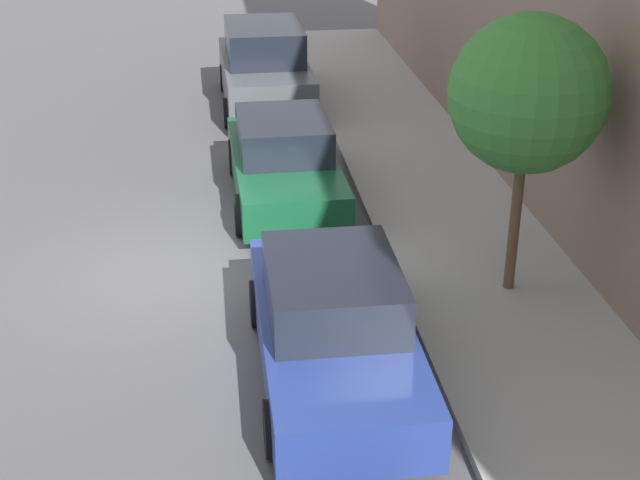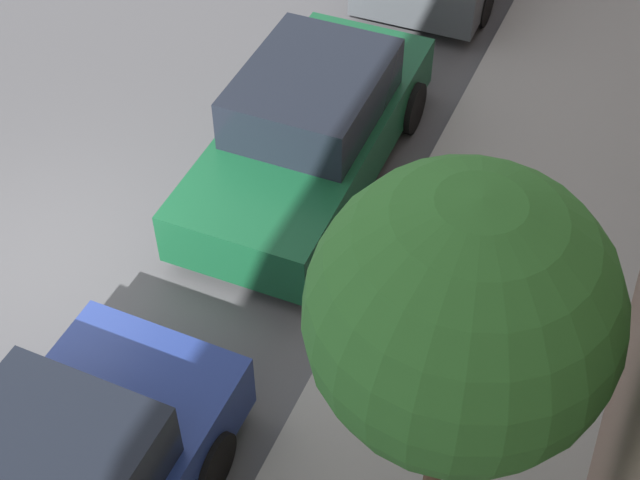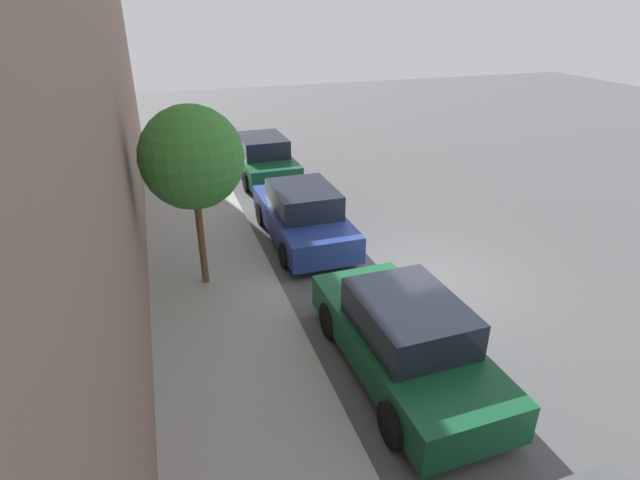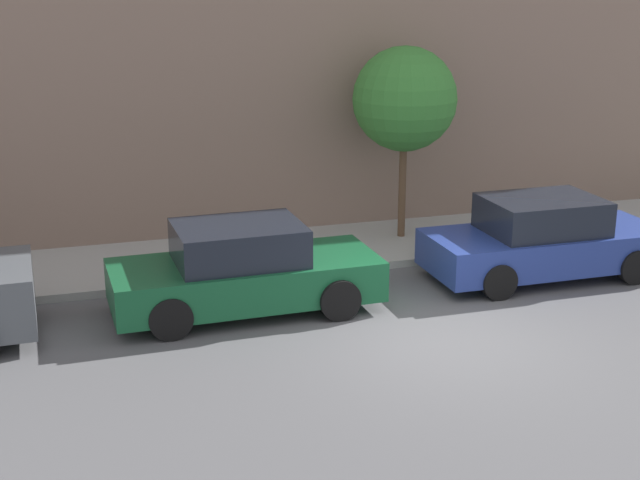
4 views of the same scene
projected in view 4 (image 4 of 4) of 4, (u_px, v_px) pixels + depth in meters
name	position (u px, v px, depth m)	size (l,w,h in m)	color
ground_plane	(444.00, 340.00, 13.99)	(60.00, 60.00, 0.00)	#515154
sidewalk	(344.00, 247.00, 18.47)	(2.83, 32.00, 0.15)	#9E9E99
parked_sedan_second	(544.00, 240.00, 16.70)	(1.92, 4.50, 1.54)	navy
parked_sedan_third	(244.00, 271.00, 14.98)	(1.92, 4.53, 1.54)	#14512D
street_tree	(405.00, 99.00, 18.14)	(2.14, 2.14, 3.98)	brown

